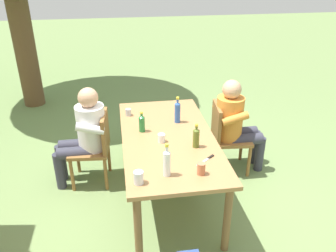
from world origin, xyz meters
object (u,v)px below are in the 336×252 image
Objects in this scene: cup_glass at (139,178)px; backpack_by_far_side at (142,123)px; cup_white at (162,138)px; chair_near_right at (225,134)px; person_in_plaid_shirt at (235,122)px; bottle_olive at (196,137)px; cup_steel at (128,112)px; bottle_blue at (177,112)px; table_knife at (207,159)px; person_in_white_shirt at (85,132)px; dining_table at (168,143)px; bottle_clear at (167,162)px; bottle_green at (142,123)px; cup_terracotta at (201,169)px; chair_far_right at (96,145)px.

cup_glass reaches higher than backpack_by_far_side.
cup_white is at bearing -23.11° from cup_glass.
person_in_plaid_shirt is (-0.01, -0.11, 0.17)m from chair_near_right.
cup_steel is (0.83, 0.61, -0.07)m from bottle_olive.
bottle_blue reaches higher than table_knife.
bottle_blue is (-0.11, -1.04, 0.23)m from person_in_white_shirt.
dining_table is 0.41m from bottle_blue.
cup_steel is 1.27m from table_knife.
person_in_white_shirt is at bearing 58.61° from bottle_olive.
dining_table is at bearing -173.79° from backpack_by_far_side.
cup_white is at bearing 141.87° from dining_table.
person_in_plaid_shirt reaches higher than bottle_clear.
bottle_green is at bearing 33.68° from cup_white.
bottle_blue is at bearing -26.25° from dining_table.
cup_terracotta reaches higher than dining_table.
bottle_clear is (-0.69, 0.12, 0.21)m from dining_table.
chair_near_right is 1.34m from cup_terracotta.
bottle_clear reaches higher than cup_steel.
cup_glass is (-1.19, 1.25, 0.16)m from person_in_plaid_shirt.
bottle_green is 0.86m from table_knife.
bottle_olive reaches higher than backpack_by_far_side.
bottle_green reaches higher than chair_near_right.
chair_far_right and cup_glass have the same top height.
backpack_by_far_side is (1.29, -0.10, -0.65)m from bottle_green.
chair_far_right is (0.42, 0.77, -0.19)m from dining_table.
cup_terracotta is at bearing -178.85° from bottle_blue.
person_in_white_shirt is at bearing 90.00° from person_in_plaid_shirt.
person_in_plaid_shirt reaches higher than bottle_green.
bottle_clear is (-1.11, -0.66, 0.40)m from chair_far_right.
bottle_green reaches higher than cup_terracotta.
bottle_clear is (-1.11, 1.00, 0.23)m from person_in_plaid_shirt.
person_in_plaid_shirt is 2.71× the size of backpack_by_far_side.
bottle_clear reaches higher than cup_white.
cup_terracotta is (-1.14, 0.71, 0.16)m from person_in_plaid_shirt.
bottle_blue is at bearing 8.74° from table_knife.
chair_far_right reaches higher than backpack_by_far_side.
bottle_olive is 0.58m from bottle_blue.
cup_white is at bearing -177.22° from backpack_by_far_side.
person_in_white_shirt reaches higher than dining_table.
backpack_by_far_side is at bearing 12.67° from table_knife.
person_in_white_shirt reaches higher than cup_steel.
cup_steel is at bearing 83.15° from person_in_plaid_shirt.
bottle_clear is at bearing 164.77° from bottle_blue.
bottle_olive is at bearing -121.39° from person_in_white_shirt.
table_knife is (-0.93, -1.16, 0.11)m from person_in_white_shirt.
table_knife is at bearing -65.46° from bottle_clear.
chair_far_right is at bearing 62.95° from bottle_green.
dining_table is at bearing 42.74° from bottle_olive.
bottle_green is at bearing 9.29° from bottle_clear.
bottle_blue is at bearing 98.72° from person_in_plaid_shirt.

